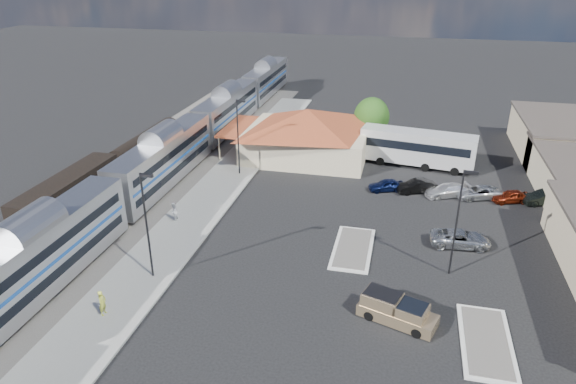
% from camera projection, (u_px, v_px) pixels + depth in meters
% --- Properties ---
extents(ground, '(280.00, 280.00, 0.00)m').
position_uv_depth(ground, '(303.00, 255.00, 43.94)').
color(ground, black).
rests_on(ground, ground).
extents(railbed, '(16.00, 100.00, 0.12)m').
position_uv_depth(railbed, '(128.00, 194.00, 55.39)').
color(railbed, '#4C4944').
rests_on(railbed, ground).
extents(platform, '(5.50, 92.00, 0.18)m').
position_uv_depth(platform, '(199.00, 210.00, 51.73)').
color(platform, gray).
rests_on(platform, ground).
extents(passenger_train, '(3.00, 104.00, 5.55)m').
position_uv_depth(passenger_train, '(164.00, 162.00, 56.31)').
color(passenger_train, silver).
rests_on(passenger_train, ground).
extents(freight_cars, '(2.80, 46.00, 4.00)m').
position_uv_depth(freight_cars, '(69.00, 197.00, 50.27)').
color(freight_cars, black).
rests_on(freight_cars, ground).
extents(station_depot, '(18.35, 12.24, 6.20)m').
position_uv_depth(station_depot, '(307.00, 133.00, 64.86)').
color(station_depot, beige).
rests_on(station_depot, ground).
extents(traffic_island_south, '(3.30, 7.50, 0.21)m').
position_uv_depth(traffic_island_south, '(353.00, 248.00, 44.83)').
color(traffic_island_south, silver).
rests_on(traffic_island_south, ground).
extents(traffic_island_north, '(3.30, 7.50, 0.21)m').
position_uv_depth(traffic_island_north, '(486.00, 342.00, 33.88)').
color(traffic_island_north, silver).
rests_on(traffic_island_north, ground).
extents(lamp_plat_s, '(1.08, 0.25, 9.00)m').
position_uv_depth(lamp_plat_s, '(147.00, 218.00, 38.69)').
color(lamp_plat_s, black).
rests_on(lamp_plat_s, ground).
extents(lamp_plat_n, '(1.08, 0.25, 9.00)m').
position_uv_depth(lamp_plat_n, '(239.00, 131.00, 58.19)').
color(lamp_plat_n, black).
rests_on(lamp_plat_n, ground).
extents(lamp_lot, '(1.08, 0.25, 9.00)m').
position_uv_depth(lamp_lot, '(459.00, 215.00, 39.20)').
color(lamp_lot, black).
rests_on(lamp_lot, ground).
extents(tree_depot, '(4.71, 4.71, 6.63)m').
position_uv_depth(tree_depot, '(372.00, 117.00, 68.23)').
color(tree_depot, '#382314').
rests_on(tree_depot, ground).
extents(pickup_truck, '(5.73, 3.59, 1.86)m').
position_uv_depth(pickup_truck, '(398.00, 311.00, 35.57)').
color(pickup_truck, tan).
rests_on(pickup_truck, ground).
extents(suv, '(5.44, 2.89, 1.46)m').
position_uv_depth(suv, '(460.00, 238.00, 45.14)').
color(suv, '#A6A9AE').
rests_on(suv, ground).
extents(coach_bus, '(13.84, 5.03, 4.35)m').
position_uv_depth(coach_bus, '(417.00, 147.00, 61.94)').
color(coach_bus, silver).
rests_on(coach_bus, ground).
extents(person_a, '(0.47, 0.71, 1.92)m').
position_uv_depth(person_a, '(102.00, 303.00, 36.01)').
color(person_a, '#C9D241').
rests_on(person_a, platform).
extents(person_b, '(0.79, 0.96, 1.79)m').
position_uv_depth(person_b, '(174.00, 212.00, 49.13)').
color(person_b, white).
rests_on(person_b, platform).
extents(parked_car_a, '(4.16, 2.82, 1.31)m').
position_uv_depth(parked_car_a, '(386.00, 185.00, 55.97)').
color(parked_car_a, '#0C153E').
rests_on(parked_car_a, ground).
extents(parked_car_b, '(4.62, 3.12, 1.44)m').
position_uv_depth(parked_car_b, '(416.00, 186.00, 55.54)').
color(parked_car_b, black).
rests_on(parked_car_b, ground).
extents(parked_car_c, '(5.19, 3.76, 1.40)m').
position_uv_depth(parked_car_c, '(447.00, 190.00, 54.62)').
color(parked_car_c, silver).
rests_on(parked_car_c, ground).
extents(parked_car_d, '(5.24, 3.60, 1.33)m').
position_uv_depth(parked_car_d, '(478.00, 192.00, 54.23)').
color(parked_car_d, '#989CA0').
rests_on(parked_car_d, ground).
extents(parked_car_e, '(4.18, 2.74, 1.32)m').
position_uv_depth(parked_car_e, '(511.00, 196.00, 53.30)').
color(parked_car_e, maroon).
rests_on(parked_car_e, ground).
extents(parked_car_f, '(4.65, 2.88, 1.45)m').
position_uv_depth(parked_car_f, '(544.00, 198.00, 52.87)').
color(parked_car_f, black).
rests_on(parked_car_f, ground).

